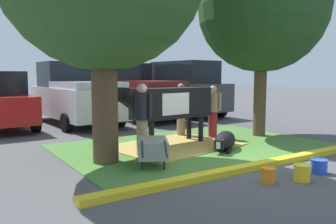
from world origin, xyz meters
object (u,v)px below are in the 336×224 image
at_px(bucket_blue, 319,166).
at_px(calf_lying, 225,141).
at_px(person_visitor_far, 142,118).
at_px(wheelbarrow, 152,148).
at_px(suv_dark_grey, 184,88).
at_px(bucket_orange, 268,175).
at_px(cow_holstein, 169,104).
at_px(person_visitor_near, 213,110).
at_px(bucket_yellow, 302,172).
at_px(person_handler, 181,108).
at_px(pickup_truck_maroon, 134,93).
at_px(pickup_truck_black, 74,95).
at_px(shade_tree_right, 262,7).

bearing_deg(bucket_blue, calf_lying, 92.78).
distance_m(calf_lying, person_visitor_far, 2.26).
relative_size(wheelbarrow, suv_dark_grey, 0.33).
bearing_deg(calf_lying, wheelbarrow, -171.59).
xyz_separation_m(bucket_orange, bucket_blue, (1.29, -0.14, 0.00)).
height_order(cow_holstein, person_visitor_near, cow_holstein).
height_order(cow_holstein, bucket_yellow, cow_holstein).
bearing_deg(person_visitor_near, suv_dark_grey, 62.59).
relative_size(cow_holstein, suv_dark_grey, 0.67).
xyz_separation_m(person_handler, pickup_truck_maroon, (0.89, 4.85, 0.23)).
distance_m(pickup_truck_black, suv_dark_grey, 5.19).
height_order(person_visitor_near, wheelbarrow, person_visitor_near).
xyz_separation_m(person_visitor_far, bucket_blue, (2.21, -3.06, -0.78)).
height_order(calf_lying, suv_dark_grey, suv_dark_grey).
bearing_deg(person_handler, bucket_yellow, -99.76).
relative_size(shade_tree_right, person_visitor_near, 3.73).
distance_m(person_handler, person_visitor_far, 2.94).
xyz_separation_m(cow_holstein, pickup_truck_maroon, (2.03, 5.87, -0.02)).
bearing_deg(bucket_orange, cow_holstein, 85.40).
xyz_separation_m(calf_lying, bucket_yellow, (-0.59, -2.67, -0.08)).
bearing_deg(bucket_orange, person_visitor_far, 107.54).
bearing_deg(shade_tree_right, wheelbarrow, -164.18).
distance_m(calf_lying, bucket_yellow, 2.74).
height_order(person_visitor_far, bucket_blue, person_visitor_far).
relative_size(bucket_orange, pickup_truck_black, 0.05).
xyz_separation_m(calf_lying, suv_dark_grey, (3.59, 6.74, 1.03)).
height_order(person_handler, bucket_blue, person_handler).
relative_size(bucket_yellow, pickup_truck_black, 0.06).
relative_size(person_visitor_far, suv_dark_grey, 0.36).
relative_size(cow_holstein, bucket_yellow, 10.03).
relative_size(bucket_orange, pickup_truck_maroon, 0.05).
xyz_separation_m(bucket_orange, bucket_yellow, (0.58, -0.27, 0.02)).
bearing_deg(bucket_orange, shade_tree_right, 44.04).
distance_m(shade_tree_right, person_visitor_far, 5.36).
bearing_deg(pickup_truck_maroon, calf_lying, -99.21).
xyz_separation_m(cow_holstein, calf_lying, (0.87, -1.26, -0.90)).
distance_m(calf_lying, suv_dark_grey, 7.71).
distance_m(cow_holstein, bucket_yellow, 4.06).
bearing_deg(suv_dark_grey, person_handler, -126.75).
xyz_separation_m(cow_holstein, wheelbarrow, (-1.45, -1.60, -0.75)).
distance_m(person_visitor_far, pickup_truck_black, 6.38).
relative_size(calf_lying, bucket_blue, 3.80).
xyz_separation_m(cow_holstein, person_visitor_far, (-1.22, -0.74, -0.22)).
distance_m(shade_tree_right, pickup_truck_black, 7.62).
xyz_separation_m(bucket_orange, pickup_truck_black, (-0.43, 9.28, 0.97)).
bearing_deg(calf_lying, person_handler, 83.44).
relative_size(person_handler, bucket_yellow, 5.25).
height_order(cow_holstein, bucket_orange, cow_holstein).
bearing_deg(bucket_yellow, pickup_truck_black, 96.01).
relative_size(cow_holstein, wheelbarrow, 2.03).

